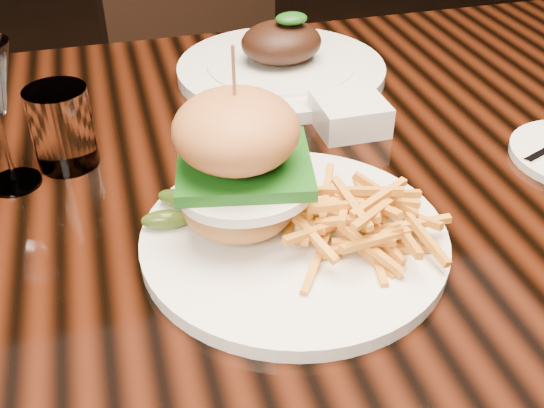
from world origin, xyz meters
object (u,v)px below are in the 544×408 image
object	(u,v)px
dining_table	(296,227)
far_dish	(281,64)
burger_plate	(283,201)
chair_far	(215,49)

from	to	relation	value
dining_table	far_dish	world-z (taller)	far_dish
burger_plate	chair_far	distance (m)	1.04
burger_plate	far_dish	xyz separation A→B (m)	(0.11, 0.37, -0.03)
chair_far	far_dish	bearing A→B (deg)	-106.81
dining_table	burger_plate	xyz separation A→B (m)	(-0.05, -0.11, 0.13)
burger_plate	far_dish	bearing A→B (deg)	97.22
chair_far	dining_table	bearing A→B (deg)	-109.99
dining_table	burger_plate	world-z (taller)	burger_plate
burger_plate	chair_far	bearing A→B (deg)	106.33
dining_table	far_dish	size ratio (longest dim) A/B	5.29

